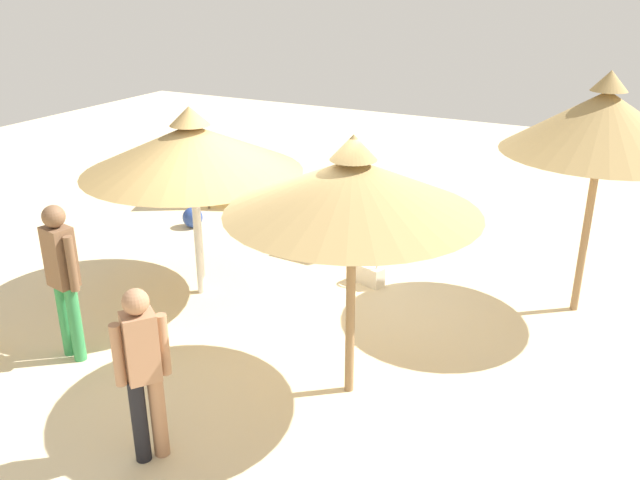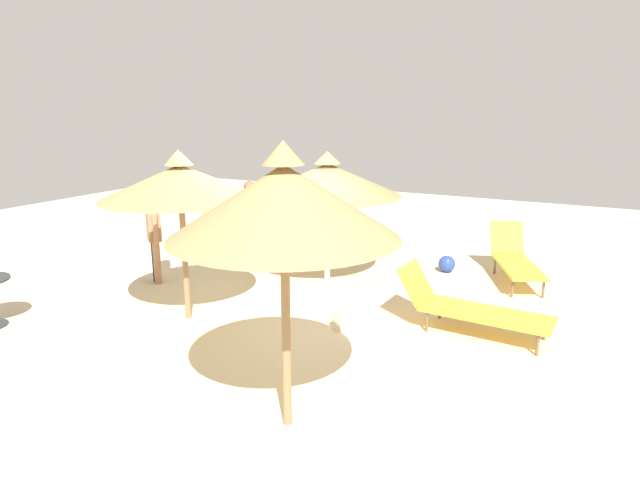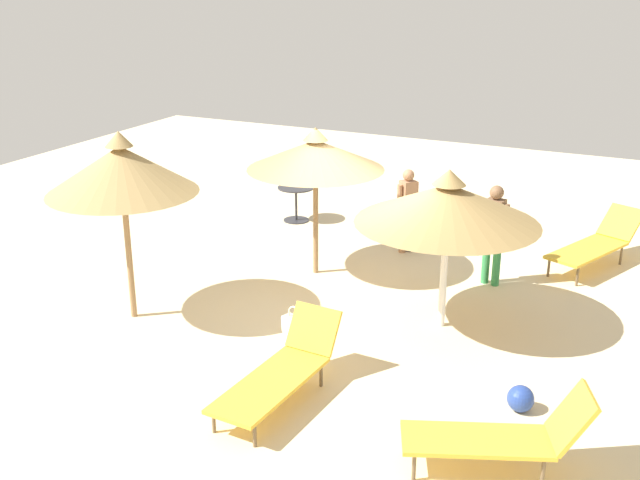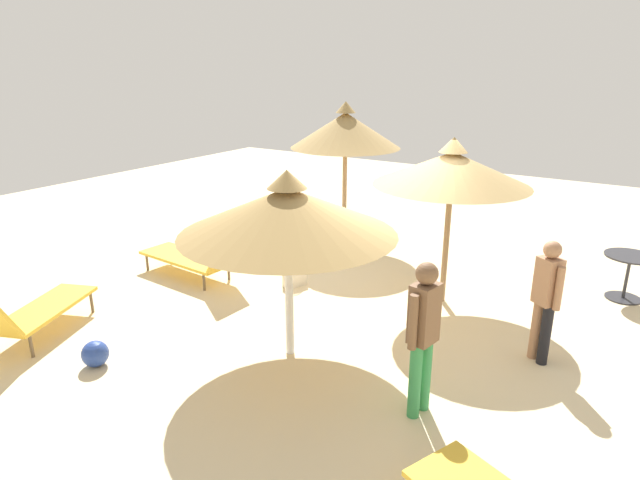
# 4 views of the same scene
# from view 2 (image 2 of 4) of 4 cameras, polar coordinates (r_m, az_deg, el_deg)

# --- Properties ---
(ground) EXTENTS (24.00, 24.00, 0.10)m
(ground) POSITION_cam_2_polar(r_m,az_deg,el_deg) (8.87, -4.11, -7.03)
(ground) COLOR beige
(parasol_umbrella_back) EXTENTS (2.62, 2.62, 2.37)m
(parasol_umbrella_back) POSITION_cam_2_polar(r_m,az_deg,el_deg) (9.52, 0.80, 6.47)
(parasol_umbrella_back) COLOR white
(parasol_umbrella_back) RESTS_ON ground
(parasol_umbrella_far_left) EXTENTS (2.28, 2.28, 2.54)m
(parasol_umbrella_far_left) POSITION_cam_2_polar(r_m,az_deg,el_deg) (7.97, -14.65, 6.02)
(parasol_umbrella_far_left) COLOR olive
(parasol_umbrella_far_left) RESTS_ON ground
(parasol_umbrella_near_left) EXTENTS (2.17, 2.17, 2.84)m
(parasol_umbrella_near_left) POSITION_cam_2_polar(r_m,az_deg,el_deg) (4.93, -3.85, 4.11)
(parasol_umbrella_near_left) COLOR olive
(parasol_umbrella_near_left) RESTS_ON ground
(lounge_chair_edge) EXTENTS (2.31, 1.45, 0.89)m
(lounge_chair_edge) POSITION_cam_2_polar(r_m,az_deg,el_deg) (13.02, -9.44, 1.92)
(lounge_chair_edge) COLOR gold
(lounge_chair_edge) RESTS_ON ground
(lounge_chair_near_right) EXTENTS (2.15, 0.80, 0.87)m
(lounge_chair_near_right) POSITION_cam_2_polar(r_m,az_deg,el_deg) (7.91, 15.41, -6.79)
(lounge_chair_near_right) COLOR gold
(lounge_chair_near_right) RESTS_ON ground
(lounge_chair_front) EXTENTS (1.28, 2.00, 0.95)m
(lounge_chair_front) POSITION_cam_2_polar(r_m,az_deg,el_deg) (10.45, 19.99, -1.82)
(lounge_chair_front) COLOR gold
(lounge_chair_front) RESTS_ON ground
(person_standing_far_right) EXTENTS (0.38, 0.33, 1.57)m
(person_standing_far_right) POSITION_cam_2_polar(r_m,az_deg,el_deg) (10.05, -17.18, 0.47)
(person_standing_far_right) COLOR black
(person_standing_far_right) RESTS_ON ground
(person_standing_center) EXTENTS (0.27, 0.47, 1.70)m
(person_standing_center) POSITION_cam_2_polar(r_m,az_deg,el_deg) (10.84, -7.42, 2.45)
(person_standing_center) COLOR #338C4C
(person_standing_center) RESTS_ON ground
(handbag) EXTENTS (0.29, 0.43, 0.44)m
(handbag) POSITION_cam_2_polar(r_m,az_deg,el_deg) (7.88, 2.69, -8.26)
(handbag) COLOR beige
(handbag) RESTS_ON ground
(beach_ball) EXTENTS (0.32, 0.32, 0.32)m
(beach_ball) POSITION_cam_2_polar(r_m,az_deg,el_deg) (10.68, 13.31, -2.48)
(beach_ball) COLOR navy
(beach_ball) RESTS_ON ground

